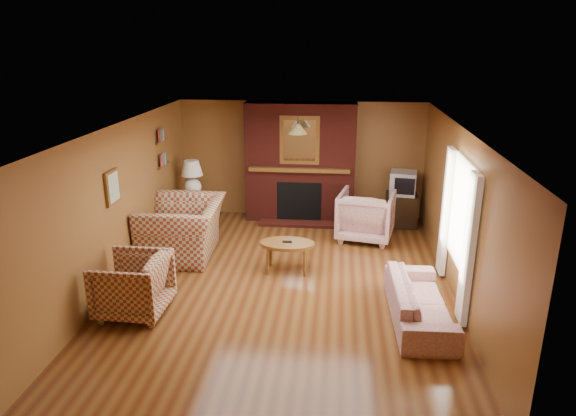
# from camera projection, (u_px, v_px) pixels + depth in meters

# --- Properties ---
(floor) EXTENTS (6.50, 6.50, 0.00)m
(floor) POSITION_uv_depth(u_px,v_px,m) (285.00, 283.00, 7.93)
(floor) COLOR #4E2710
(floor) RESTS_ON ground
(ceiling) EXTENTS (6.50, 6.50, 0.00)m
(ceiling) POSITION_uv_depth(u_px,v_px,m) (284.00, 128.00, 7.17)
(ceiling) COLOR white
(ceiling) RESTS_ON wall_back
(wall_back) EXTENTS (6.50, 0.00, 6.50)m
(wall_back) POSITION_uv_depth(u_px,v_px,m) (301.00, 160.00, 10.62)
(wall_back) COLOR brown
(wall_back) RESTS_ON floor
(wall_front) EXTENTS (6.50, 0.00, 6.50)m
(wall_front) POSITION_uv_depth(u_px,v_px,m) (245.00, 326.00, 4.48)
(wall_front) COLOR brown
(wall_front) RESTS_ON floor
(wall_left) EXTENTS (0.00, 6.50, 6.50)m
(wall_left) POSITION_uv_depth(u_px,v_px,m) (121.00, 204.00, 7.79)
(wall_left) COLOR brown
(wall_left) RESTS_ON floor
(wall_right) EXTENTS (0.00, 6.50, 6.50)m
(wall_right) POSITION_uv_depth(u_px,v_px,m) (459.00, 215.00, 7.31)
(wall_right) COLOR brown
(wall_right) RESTS_ON floor
(fireplace) EXTENTS (2.20, 0.82, 2.40)m
(fireplace) POSITION_uv_depth(u_px,v_px,m) (300.00, 164.00, 10.37)
(fireplace) COLOR #4F1611
(fireplace) RESTS_ON floor
(window_right) EXTENTS (0.10, 1.85, 2.00)m
(window_right) POSITION_uv_depth(u_px,v_px,m) (458.00, 224.00, 7.15)
(window_right) COLOR beige
(window_right) RESTS_ON wall_right
(bookshelf) EXTENTS (0.09, 0.55, 0.71)m
(bookshelf) POSITION_uv_depth(u_px,v_px,m) (164.00, 148.00, 9.43)
(bookshelf) COLOR brown
(bookshelf) RESTS_ON wall_left
(botanical_print) EXTENTS (0.05, 0.40, 0.50)m
(botanical_print) POSITION_uv_depth(u_px,v_px,m) (112.00, 187.00, 7.39)
(botanical_print) COLOR brown
(botanical_print) RESTS_ON wall_left
(pendant_light) EXTENTS (0.36, 0.36, 0.48)m
(pendant_light) POSITION_uv_depth(u_px,v_px,m) (298.00, 129.00, 9.47)
(pendant_light) COLOR black
(pendant_light) RESTS_ON ceiling
(plaid_loveseat) EXTENTS (1.37, 1.55, 0.96)m
(plaid_loveseat) POSITION_uv_depth(u_px,v_px,m) (183.00, 229.00, 8.79)
(plaid_loveseat) COLOR maroon
(plaid_loveseat) RESTS_ON floor
(plaid_armchair) EXTENTS (0.93, 0.91, 0.83)m
(plaid_armchair) POSITION_uv_depth(u_px,v_px,m) (133.00, 285.00, 6.93)
(plaid_armchair) COLOR maroon
(plaid_armchair) RESTS_ON floor
(floral_sofa) EXTENTS (0.78, 1.86, 0.54)m
(floral_sofa) POSITION_uv_depth(u_px,v_px,m) (419.00, 301.00, 6.81)
(floral_sofa) COLOR #C3B497
(floral_sofa) RESTS_ON floor
(floral_armchair) EXTENTS (1.16, 1.18, 0.92)m
(floral_armchair) POSITION_uv_depth(u_px,v_px,m) (366.00, 216.00, 9.53)
(floral_armchair) COLOR #C3B497
(floral_armchair) RESTS_ON floor
(coffee_table) EXTENTS (0.88, 0.54, 0.52)m
(coffee_table) POSITION_uv_depth(u_px,v_px,m) (287.00, 246.00, 8.20)
(coffee_table) COLOR brown
(coffee_table) RESTS_ON floor
(side_table) EXTENTS (0.50, 0.50, 0.62)m
(side_table) POSITION_uv_depth(u_px,v_px,m) (194.00, 209.00, 10.34)
(side_table) COLOR brown
(side_table) RESTS_ON floor
(table_lamp) EXTENTS (0.43, 0.43, 0.70)m
(table_lamp) POSITION_uv_depth(u_px,v_px,m) (192.00, 176.00, 10.12)
(table_lamp) COLOR white
(table_lamp) RESTS_ON side_table
(tv_stand) EXTENTS (0.60, 0.55, 0.65)m
(tv_stand) POSITION_uv_depth(u_px,v_px,m) (401.00, 210.00, 10.27)
(tv_stand) COLOR black
(tv_stand) RESTS_ON floor
(crt_tv) EXTENTS (0.56, 0.56, 0.46)m
(crt_tv) POSITION_uv_depth(u_px,v_px,m) (403.00, 183.00, 10.09)
(crt_tv) COLOR #9C9EA4
(crt_tv) RESTS_ON tv_stand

